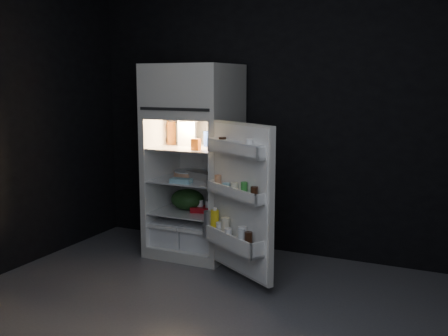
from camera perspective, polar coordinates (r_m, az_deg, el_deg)
The scene contains 17 objects.
floor at distance 3.72m, azimuth -2.01°, elevation -16.58°, with size 4.00×3.40×0.00m, color #55555B.
wall_back at distance 4.92m, azimuth 6.99°, elevation 6.13°, with size 4.00×0.00×2.70m, color black.
refrigerator at distance 4.92m, azimuth -3.17°, elevation 1.57°, with size 0.76×0.71×1.78m.
fridge_door at distance 4.16m, azimuth 1.59°, elevation -3.65°, with size 0.71×0.54×1.22m.
milk_jug at distance 4.96m, azimuth -4.04°, elevation 3.85°, with size 0.16×0.16×0.24m, color white.
mayo_jar at distance 4.89m, azimuth -1.64°, elevation 3.19°, with size 0.10×0.10×0.14m, color #1B3696.
jam_jar at distance 4.75m, azimuth -0.57°, elevation 2.94°, with size 0.11×0.11×0.13m, color black.
amber_bottle at distance 5.06m, azimuth -5.74°, elevation 3.82°, with size 0.09×0.09×0.22m, color #B65C1D.
small_carton at distance 4.64m, azimuth -3.08°, elevation 2.59°, with size 0.07×0.06×0.10m, color #C25B16.
egg_carton at distance 4.86m, azimuth -2.53°, elevation -0.85°, with size 0.32×0.12×0.07m, color gray.
pie at distance 5.06m, azimuth -3.67°, elevation -0.61°, with size 0.32×0.32×0.04m, color tan.
flat_package at distance 4.71m, azimuth -4.68°, elevation -1.39°, with size 0.19×0.09×0.04m, color #84BACC.
wrapped_pkg at distance 4.95m, azimuth -0.54°, elevation -0.77°, with size 0.13×0.11×0.05m, color beige.
produce_bag at distance 4.96m, azimuth -3.98°, elevation -3.43°, with size 0.33×0.28×0.20m, color #193815.
yogurt_tray at distance 4.88m, azimuth -2.04°, elevation -4.52°, with size 0.26×0.14×0.05m, color maroon.
small_can_red at distance 5.08m, azimuth -1.26°, elevation -3.71°, with size 0.07×0.07×0.09m, color maroon.
small_can_silver at distance 5.02m, azimuth -0.21°, elevation -3.89°, with size 0.06×0.06×0.09m, color silver.
Camera 1 is at (1.52, -2.97, 1.64)m, focal length 42.00 mm.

